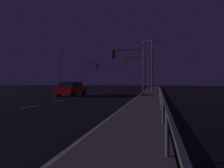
# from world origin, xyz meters

# --- Properties ---
(ground_plane) EXTENTS (112.00, 112.00, 0.00)m
(ground_plane) POSITION_xyz_m (0.00, 17.50, 0.00)
(ground_plane) COLOR black
(ground_plane) RESTS_ON ground
(sidewalk_right) EXTENTS (2.23, 77.00, 0.14)m
(sidewalk_right) POSITION_xyz_m (7.19, 17.50, 0.07)
(sidewalk_right) COLOR gray
(sidewalk_right) RESTS_ON ground
(lane_markings_center) EXTENTS (0.14, 50.00, 0.01)m
(lane_markings_center) POSITION_xyz_m (0.00, 21.00, 0.01)
(lane_markings_center) COLOR silver
(lane_markings_center) RESTS_ON ground
(lane_edge_line) EXTENTS (0.14, 53.00, 0.01)m
(lane_edge_line) POSITION_xyz_m (5.83, 22.50, 0.01)
(lane_edge_line) COLOR silver
(lane_edge_line) RESTS_ON ground
(car) EXTENTS (1.99, 4.47, 1.57)m
(car) POSITION_xyz_m (-1.30, 18.66, 0.82)
(car) COLOR #B71414
(car) RESTS_ON ground
(traffic_light_near_right) EXTENTS (3.77, 0.34, 5.34)m
(traffic_light_near_right) POSITION_xyz_m (4.78, 21.08, 3.89)
(traffic_light_near_right) COLOR #4C4C51
(traffic_light_near_right) RESTS_ON sidewalk_right
(traffic_light_near_left) EXTENTS (3.48, 0.34, 5.29)m
(traffic_light_near_left) POSITION_xyz_m (-5.16, 36.46, 3.70)
(traffic_light_near_left) COLOR #2D3033
(traffic_light_near_left) RESTS_ON ground
(traffic_light_far_center) EXTENTS (3.67, 0.37, 5.18)m
(traffic_light_far_center) POSITION_xyz_m (5.14, 27.24, 3.78)
(traffic_light_far_center) COLOR #38383D
(traffic_light_far_center) RESTS_ON sidewalk_right
(street_lamp_corner) EXTENTS (1.55, 0.93, 7.57)m
(street_lamp_corner) POSITION_xyz_m (6.95, 28.32, 4.64)
(street_lamp_corner) COLOR #4C4C51
(street_lamp_corner) RESTS_ON sidewalk_right
(street_lamp_across_street) EXTENTS (0.83, 1.93, 6.79)m
(street_lamp_across_street) POSITION_xyz_m (-7.11, 27.85, 4.12)
(street_lamp_across_street) COLOR #2D3033
(street_lamp_across_street) RESTS_ON ground
(street_lamp_mid_block) EXTENTS (2.15, 1.05, 8.49)m
(street_lamp_mid_block) POSITION_xyz_m (7.33, 34.28, 5.18)
(street_lamp_mid_block) COLOR #38383D
(street_lamp_mid_block) RESTS_ON sidewalk_right
(barrier_fence) EXTENTS (0.09, 19.87, 0.98)m
(barrier_fence) POSITION_xyz_m (8.16, 7.89, 0.89)
(barrier_fence) COLOR #59595E
(barrier_fence) RESTS_ON sidewalk_right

